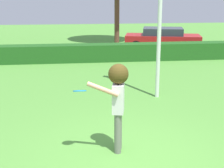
# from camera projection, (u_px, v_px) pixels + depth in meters

# --- Properties ---
(ground_plane) EXTENTS (60.00, 60.00, 0.00)m
(ground_plane) POSITION_uv_depth(u_px,v_px,m) (124.00, 156.00, 6.62)
(ground_plane) COLOR #55963B
(person) EXTENTS (0.83, 0.55, 1.82)m
(person) POSITION_uv_depth(u_px,v_px,m) (118.00, 94.00, 6.56)
(person) COLOR slate
(person) RESTS_ON ground
(frisbee) EXTENTS (0.26, 0.25, 0.10)m
(frisbee) POSITION_uv_depth(u_px,v_px,m) (80.00, 91.00, 6.35)
(frisbee) COLOR #268CE5
(hedge_row) EXTENTS (21.94, 0.90, 0.80)m
(hedge_row) POSITION_uv_depth(u_px,v_px,m) (92.00, 53.00, 15.88)
(hedge_row) COLOR #20561B
(hedge_row) RESTS_ON ground
(parked_car_red) EXTENTS (4.49, 2.66, 1.25)m
(parked_car_red) POSITION_uv_depth(u_px,v_px,m) (163.00, 38.00, 19.06)
(parked_car_red) COLOR #B21E1E
(parked_car_red) RESTS_ON ground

